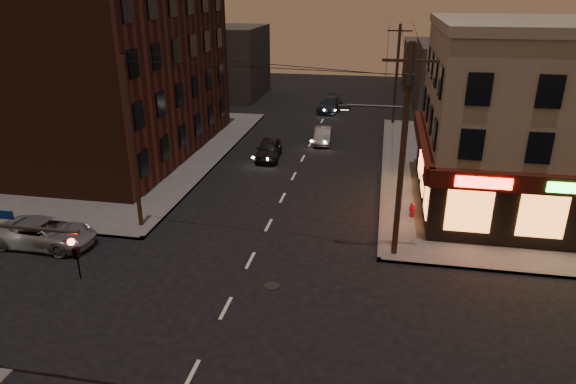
% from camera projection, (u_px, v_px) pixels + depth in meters
% --- Properties ---
extents(ground, '(120.00, 120.00, 0.00)m').
position_uv_depth(ground, '(226.00, 308.00, 21.05)').
color(ground, black).
rests_on(ground, ground).
extents(sidewalk_ne, '(24.00, 28.00, 0.15)m').
position_uv_depth(sidewalk_ne, '(559.00, 177.00, 35.26)').
color(sidewalk_ne, '#514F4C').
rests_on(sidewalk_ne, ground).
extents(sidewalk_nw, '(24.00, 28.00, 0.15)m').
position_uv_depth(sidewalk_nw, '(81.00, 149.00, 41.42)').
color(sidewalk_nw, '#514F4C').
rests_on(sidewalk_nw, ground).
extents(pizza_building, '(15.85, 12.85, 10.50)m').
position_uv_depth(pizza_building, '(567.00, 120.00, 28.56)').
color(pizza_building, tan).
rests_on(pizza_building, sidewalk_ne).
extents(brick_apartment, '(12.00, 20.00, 13.00)m').
position_uv_depth(brick_apartment, '(110.00, 67.00, 38.36)').
color(brick_apartment, '#432015').
rests_on(brick_apartment, sidewalk_nw).
extents(bg_building_ne_a, '(10.00, 12.00, 7.00)m').
position_uv_depth(bg_building_ne_a, '(467.00, 79.00, 51.98)').
color(bg_building_ne_a, '#3F3D3A').
rests_on(bg_building_ne_a, ground).
extents(bg_building_nw, '(9.00, 10.00, 8.00)m').
position_uv_depth(bg_building_nw, '(223.00, 62.00, 60.06)').
color(bg_building_nw, '#3F3D3A').
rests_on(bg_building_nw, ground).
extents(bg_building_ne_b, '(8.00, 8.00, 6.00)m').
position_uv_depth(bg_building_ne_b, '(436.00, 64.00, 65.27)').
color(bg_building_ne_b, '#3F3D3A').
rests_on(bg_building_ne_b, ground).
extents(utility_pole_main, '(4.20, 0.44, 10.00)m').
position_uv_depth(utility_pole_main, '(401.00, 142.00, 23.03)').
color(utility_pole_main, '#382619').
rests_on(utility_pole_main, sidewalk_ne).
extents(utility_pole_far, '(0.26, 0.26, 9.00)m').
position_uv_depth(utility_pole_far, '(397.00, 75.00, 47.31)').
color(utility_pole_far, '#382619').
rests_on(utility_pole_far, sidewalk_ne).
extents(utility_pole_west, '(0.24, 0.24, 9.00)m').
position_uv_depth(utility_pole_west, '(132.00, 146.00, 26.40)').
color(utility_pole_west, '#382619').
rests_on(utility_pole_west, sidewalk_nw).
extents(suv_cross, '(5.13, 2.47, 1.41)m').
position_uv_depth(suv_cross, '(45.00, 233.00, 25.89)').
color(suv_cross, gray).
rests_on(suv_cross, ground).
extents(sedan_near, '(2.08, 4.42, 1.46)m').
position_uv_depth(sedan_near, '(269.00, 149.00, 39.07)').
color(sedan_near, black).
rests_on(sedan_near, ground).
extents(sedan_mid, '(1.61, 3.97, 1.28)m').
position_uv_depth(sedan_mid, '(323.00, 135.00, 42.97)').
color(sedan_mid, '#64615D').
rests_on(sedan_mid, ground).
extents(sedan_far, '(2.50, 5.11, 1.43)m').
position_uv_depth(sedan_far, '(330.00, 104.00, 53.86)').
color(sedan_far, '#1C2738').
rests_on(sedan_far, ground).
extents(fire_hydrant, '(0.38, 0.38, 0.84)m').
position_uv_depth(fire_hydrant, '(412.00, 209.00, 28.89)').
color(fire_hydrant, maroon).
rests_on(fire_hydrant, sidewalk_ne).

